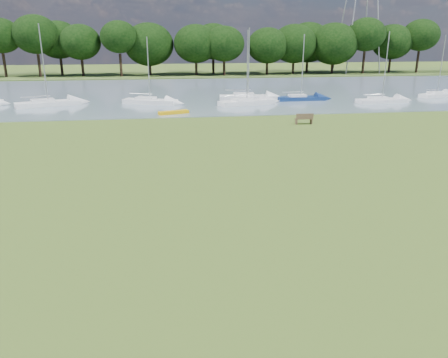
{
  "coord_description": "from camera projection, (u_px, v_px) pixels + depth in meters",
  "views": [
    {
      "loc": [
        -1.18,
        -19.81,
        7.43
      ],
      "look_at": [
        1.42,
        -2.0,
        1.55
      ],
      "focal_mm": 35.0,
      "sensor_mm": 36.0,
      "label": 1
    }
  ],
  "objects": [
    {
      "name": "ground",
      "position": [
        189.0,
        198.0,
        21.1
      ],
      "size": [
        220.0,
        220.0,
        0.0
      ],
      "primitive_type": "plane",
      "color": "olive"
    },
    {
      "name": "river",
      "position": [
        168.0,
        93.0,
        60.6
      ],
      "size": [
        220.0,
        40.0,
        0.1
      ],
      "primitive_type": "cube",
      "color": "gray",
      "rests_on": "ground"
    },
    {
      "name": "far_bank",
      "position": [
        165.0,
        75.0,
        88.82
      ],
      "size": [
        220.0,
        20.0,
        0.4
      ],
      "primitive_type": "cube",
      "color": "#4C6626",
      "rests_on": "ground"
    },
    {
      "name": "riverbank_bench",
      "position": [
        304.0,
        119.0,
        38.69
      ],
      "size": [
        1.59,
        0.48,
        0.98
      ],
      "rotation": [
        0.0,
        0.0,
        0.0
      ],
      "color": "brown",
      "rests_on": "ground"
    },
    {
      "name": "kayak",
      "position": [
        174.0,
        112.0,
        43.7
      ],
      "size": [
        3.16,
        1.72,
        0.31
      ],
      "primitive_type": "cube",
      "rotation": [
        0.0,
        0.0,
        0.34
      ],
      "color": "#E4A706",
      "rests_on": "river"
    },
    {
      "name": "tree_line",
      "position": [
        139.0,
        39.0,
        82.27
      ],
      "size": [
        132.65,
        9.73,
        11.78
      ],
      "color": "black",
      "rests_on": "far_bank"
    },
    {
      "name": "sailboat_0",
      "position": [
        149.0,
        100.0,
        50.2
      ],
      "size": [
        6.4,
        4.0,
        7.38
      ],
      "rotation": [
        0.0,
        0.0,
        -0.4
      ],
      "color": "white",
      "rests_on": "river"
    },
    {
      "name": "sailboat_1",
      "position": [
        437.0,
        94.0,
        55.96
      ],
      "size": [
        5.55,
        3.3,
        7.58
      ],
      "rotation": [
        0.0,
        0.0,
        0.36
      ],
      "color": "white",
      "rests_on": "river"
    },
    {
      "name": "sailboat_2",
      "position": [
        382.0,
        99.0,
        51.06
      ],
      "size": [
        6.19,
        2.23,
        7.93
      ],
      "rotation": [
        0.0,
        0.0,
        0.09
      ],
      "color": "white",
      "rests_on": "river"
    },
    {
      "name": "sailboat_5",
      "position": [
        47.0,
        102.0,
        48.7
      ],
      "size": [
        7.07,
        4.39,
        8.72
      ],
      "rotation": [
        0.0,
        0.0,
        0.39
      ],
      "color": "white",
      "rests_on": "river"
    },
    {
      "name": "sailboat_6",
      "position": [
        248.0,
        96.0,
        53.06
      ],
      "size": [
        7.09,
        2.69,
        8.36
      ],
      "rotation": [
        0.0,
        0.0,
        -0.11
      ],
      "color": "white",
      "rests_on": "river"
    },
    {
      "name": "sailboat_7",
      "position": [
        246.0,
        101.0,
        49.53
      ],
      "size": [
        6.83,
        3.85,
        8.09
      ],
      "rotation": [
        0.0,
        0.0,
        0.32
      ],
      "color": "white",
      "rests_on": "river"
    },
    {
      "name": "sailboat_8",
      "position": [
        301.0,
        97.0,
        52.9
      ],
      "size": [
        5.87,
        1.75,
        7.66
      ],
      "rotation": [
        0.0,
        0.0,
        0.02
      ],
      "color": "navy",
      "rests_on": "river"
    }
  ]
}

